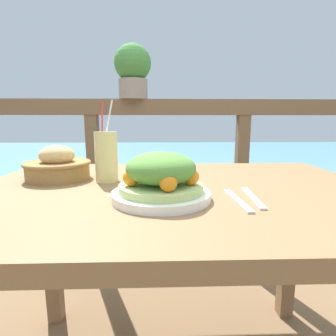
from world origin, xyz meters
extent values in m
cube|color=olive|center=(0.00, 0.00, 0.71)|extent=(1.21, 0.84, 0.04)
cube|color=olive|center=(-0.54, 0.36, 0.35)|extent=(0.06, 0.06, 0.69)
cube|color=olive|center=(0.54, 0.36, 0.35)|extent=(0.06, 0.06, 0.69)
cube|color=brown|center=(0.00, 0.84, 1.00)|extent=(2.80, 0.08, 0.09)
cube|color=brown|center=(-0.45, 0.84, 0.48)|extent=(0.07, 0.07, 0.96)
cube|color=brown|center=(0.46, 0.84, 0.48)|extent=(0.07, 0.07, 0.96)
cube|color=#568EA8|center=(0.00, 3.34, 0.22)|extent=(12.00, 4.00, 0.43)
cylinder|color=white|center=(-0.05, -0.13, 0.74)|extent=(0.24, 0.24, 0.02)
cylinder|color=#B7D17A|center=(-0.05, -0.13, 0.76)|extent=(0.21, 0.21, 0.02)
ellipsoid|color=#568E38|center=(-0.05, -0.13, 0.81)|extent=(0.17, 0.17, 0.08)
sphere|color=orange|center=(0.02, -0.14, 0.79)|extent=(0.04, 0.04, 0.04)
sphere|color=orange|center=(-0.06, -0.06, 0.79)|extent=(0.04, 0.04, 0.04)
sphere|color=orange|center=(-0.12, -0.15, 0.79)|extent=(0.04, 0.04, 0.04)
sphere|color=orange|center=(-0.04, -0.20, 0.79)|extent=(0.04, 0.04, 0.04)
cylinder|color=#DBCC7F|center=(-0.22, 0.07, 0.81)|extent=(0.07, 0.07, 0.16)
cylinder|color=white|center=(-0.22, 0.08, 0.88)|extent=(0.05, 0.01, 0.22)
cylinder|color=red|center=(-0.23, 0.07, 0.88)|extent=(0.01, 0.06, 0.21)
cylinder|color=olive|center=(-0.39, 0.11, 0.76)|extent=(0.20, 0.20, 0.06)
torus|color=olive|center=(-0.39, 0.11, 0.79)|extent=(0.21, 0.21, 0.01)
ellipsoid|color=tan|center=(-0.39, 0.11, 0.81)|extent=(0.11, 0.11, 0.07)
cylinder|color=gray|center=(-0.21, 0.84, 1.10)|extent=(0.17, 0.17, 0.11)
sphere|color=#3D7A38|center=(-0.21, 0.84, 1.25)|extent=(0.21, 0.21, 0.21)
cube|color=silver|center=(0.13, -0.15, 0.73)|extent=(0.02, 0.18, 0.00)
cube|color=silver|center=(0.18, -0.13, 0.73)|extent=(0.03, 0.18, 0.00)
camera|label=1|loc=(-0.05, -0.75, 0.92)|focal=28.00mm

